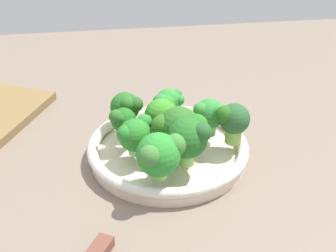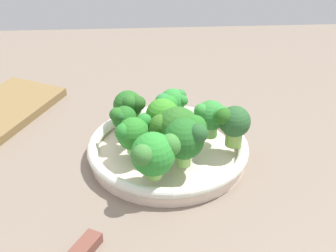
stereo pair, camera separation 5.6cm
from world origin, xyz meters
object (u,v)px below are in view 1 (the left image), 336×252
Objects in this scene: broccoli_floret_5 at (211,114)px; broccoli_floret_6 at (159,154)px; broccoli_floret_9 at (170,102)px; broccoli_floret_0 at (162,113)px; broccoli_floret_7 at (135,134)px; broccoli_floret_3 at (122,121)px; broccoli_floret_2 at (180,127)px; bowl at (168,150)px; broccoli_floret_4 at (188,137)px; broccoli_floret_1 at (233,119)px; broccoli_floret_8 at (126,107)px.

broccoli_floret_6 is (10.56, -9.77, 0.13)cm from broccoli_floret_5.
broccoli_floret_6 is at bearing -13.06° from broccoli_floret_9.
broccoli_floret_7 is (5.70, -4.97, -0.19)cm from broccoli_floret_0.
broccoli_floret_3 is at bearing -156.74° from broccoli_floret_6.
broccoli_floret_9 is at bearing -179.95° from broccoli_floret_2.
bowl is 4.21× the size of broccoli_floret_0.
broccoli_floret_9 is (-6.52, -5.81, -0.77)cm from broccoli_floret_5.
broccoli_floret_9 is at bearing -177.34° from broccoli_floret_4.
broccoli_floret_6 is at bearing -42.79° from broccoli_floret_5.
broccoli_floret_9 is (-4.40, 1.96, -0.43)cm from broccoli_floret_0.
broccoli_floret_3 is at bearing -100.62° from bowl.
broccoli_floret_6 is at bearing -8.96° from broccoli_floret_0.
broccoli_floret_5 is at bearing 145.46° from broccoli_floret_4.
broccoli_floret_0 and broccoli_floret_5 have the same top height.
broccoli_floret_4 reaches higher than broccoli_floret_7.
broccoli_floret_3 is at bearing -90.62° from broccoli_floret_5.
broccoli_floret_0 is 1.05× the size of broccoli_floret_7.
broccoli_floret_7 is (1.06, -15.74, -0.73)cm from broccoli_floret_1.
broccoli_floret_7 is at bearing 23.61° from broccoli_floret_3.
broccoli_floret_2 is 1.46× the size of broccoli_floret_3.
broccoli_floret_8 is at bearing -166.57° from broccoli_floret_6.
broccoli_floret_9 is at bearing 155.97° from broccoli_floret_0.
broccoli_floret_7 is at bearing -66.56° from bowl.
broccoli_floret_4 is 1.26× the size of broccoli_floret_8.
broccoli_floret_2 reaches higher than broccoli_floret_7.
broccoli_floret_5 is (-7.50, 5.16, -0.73)cm from broccoli_floret_4.
broccoli_floret_5 is at bearing 105.68° from broccoli_floret_7.
broccoli_floret_5 is 1.07× the size of broccoli_floret_7.
broccoli_floret_6 is (8.04, -12.77, -0.07)cm from broccoli_floret_1.
broccoli_floret_4 reaches higher than broccoli_floret_8.
broccoli_floret_8 is at bearing -138.74° from broccoli_floret_2.
broccoli_floret_1 reaches higher than broccoli_floret_5.
broccoli_floret_0 reaches higher than broccoli_floret_7.
broccoli_floret_2 is at bearing 86.93° from broccoli_floret_7.
bowl is 3.43× the size of broccoli_floret_4.
broccoli_floret_7 is at bearing 4.66° from broccoli_floret_8.
broccoli_floret_0 is 1.05× the size of broccoli_floret_3.
broccoli_floret_3 is at bearing -156.39° from broccoli_floret_7.
broccoli_floret_8 is at bearing -133.69° from bowl.
broccoli_floret_1 is 12.65cm from broccoli_floret_9.
broccoli_floret_7 is at bearing -74.32° from broccoli_floret_5.
broccoli_floret_7 is at bearing -41.11° from broccoli_floret_0.
broccoli_floret_4 is 5.56cm from broccoli_floret_6.
broccoli_floret_8 is at bearing -175.34° from broccoli_floret_7.
broccoli_floret_6 reaches higher than broccoli_floret_3.
broccoli_floret_1 is at bearing 66.17° from broccoli_floret_8.
broccoli_floret_0 is 1.02× the size of broccoli_floret_8.
bowl is 4.43× the size of broccoli_floret_3.
broccoli_floret_4 is at bearing 50.29° from broccoli_floret_3.
broccoli_floret_4 is 8.63cm from broccoli_floret_7.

